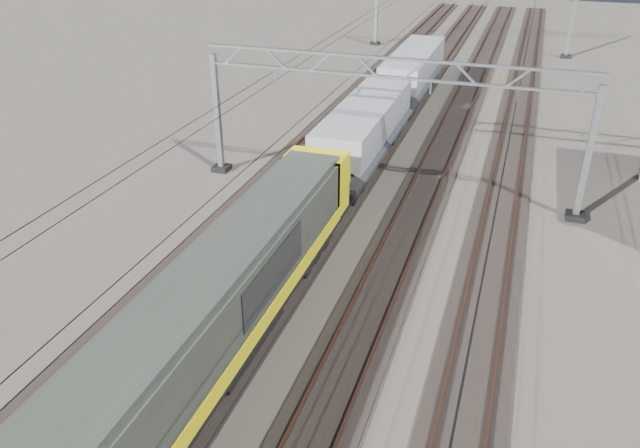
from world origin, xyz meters
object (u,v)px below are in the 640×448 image
(hopper_wagon_lead, at_px, (365,129))
(catenary_gantry_far, at_px, (470,11))
(catenary_gantry_mid, at_px, (388,122))
(locomotive, at_px, (225,296))
(hopper_wagon_mid, at_px, (413,70))

(hopper_wagon_lead, bearing_deg, catenary_gantry_far, 86.50)
(catenary_gantry_mid, bearing_deg, hopper_wagon_lead, 121.38)
(catenary_gantry_far, height_order, hopper_wagon_lead, catenary_gantry_far)
(locomotive, xyz_separation_m, hopper_wagon_mid, (-0.00, 31.90, -0.09))
(catenary_gantry_mid, xyz_separation_m, catenary_gantry_far, (0.00, 36.00, 0.00))
(catenary_gantry_far, bearing_deg, hopper_wagon_lead, -93.50)
(hopper_wagon_mid, bearing_deg, hopper_wagon_lead, -90.00)
(catenary_gantry_far, bearing_deg, hopper_wagon_mid, -96.16)
(locomotive, xyz_separation_m, hopper_wagon_lead, (-0.00, 17.70, -0.09))
(hopper_wagon_lead, distance_m, hopper_wagon_mid, 14.20)
(catenary_gantry_far, bearing_deg, catenary_gantry_mid, -90.00)
(catenary_gantry_mid, height_order, hopper_wagon_mid, catenary_gantry_mid)
(hopper_wagon_mid, bearing_deg, catenary_gantry_far, 83.84)
(catenary_gantry_mid, xyz_separation_m, hopper_wagon_mid, (-2.00, 17.48, -1.67))
(catenary_gantry_mid, distance_m, hopper_wagon_mid, 17.67)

